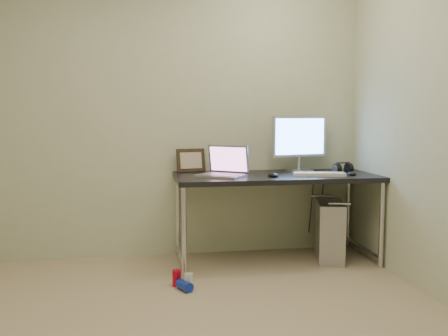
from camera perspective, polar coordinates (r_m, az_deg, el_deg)
wall_back at (r=4.42m, az=-6.77°, el=6.04°), size 3.50×0.02×2.50m
desk at (r=4.24m, az=5.90°, el=-1.74°), size 1.69×0.74×0.75m
tower_computer at (r=4.45m, az=11.97°, el=-7.01°), size 0.33×0.52×0.54m
cable_a at (r=4.71m, az=9.93°, el=-4.41°), size 0.01×0.16×0.69m
cable_b at (r=4.73m, az=11.04°, el=-4.65°), size 0.02×0.11×0.71m
can_red at (r=3.75m, az=-5.42°, el=-12.41°), size 0.08×0.08×0.12m
can_white at (r=3.68m, az=-4.06°, el=-12.81°), size 0.07×0.07×0.12m
can_blue at (r=3.67m, az=-4.53°, el=-13.25°), size 0.12×0.15×0.07m
laptop at (r=4.08m, az=-0.01°, el=-0.13°), size 0.46×0.45×0.25m
monitor at (r=4.48m, az=8.63°, el=3.30°), size 0.52×0.19×0.49m
keyboard at (r=4.19m, az=10.81°, el=-0.71°), size 0.44×0.21×0.03m
mouse_right at (r=4.30m, az=14.41°, el=-0.53°), size 0.10×0.13×0.04m
mouse_left at (r=4.06m, az=5.63°, el=-0.72°), size 0.09×0.13×0.04m
headphones at (r=4.51m, az=13.43°, el=-0.08°), size 0.17×0.10×0.11m
picture_frame at (r=4.41m, az=-3.80°, el=0.89°), size 0.26×0.12×0.21m
webcam at (r=4.37m, az=-0.53°, el=0.74°), size 0.04×0.03×0.13m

